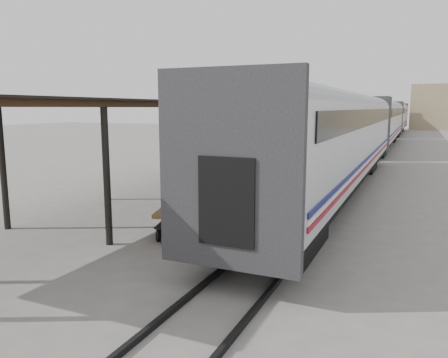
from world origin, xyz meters
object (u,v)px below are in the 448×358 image
porter (179,179)px  pedestrian (271,157)px  baggage_cart (183,213)px  luggage_tug (285,157)px

porter → pedestrian: (-1.71, 14.07, -0.91)m
porter → baggage_cart: bearing=30.5°
baggage_cart → pedestrian: 13.50m
baggage_cart → pedestrian: size_ratio=1.42×
porter → luggage_tug: bearing=15.0°
luggage_tug → pedestrian: (-0.06, -2.98, 0.29)m
baggage_cart → pedestrian: bearing=80.5°
baggage_cart → luggage_tug: bearing=79.2°
baggage_cart → porter: size_ratio=1.35×
porter → pedestrian: bearing=16.4°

